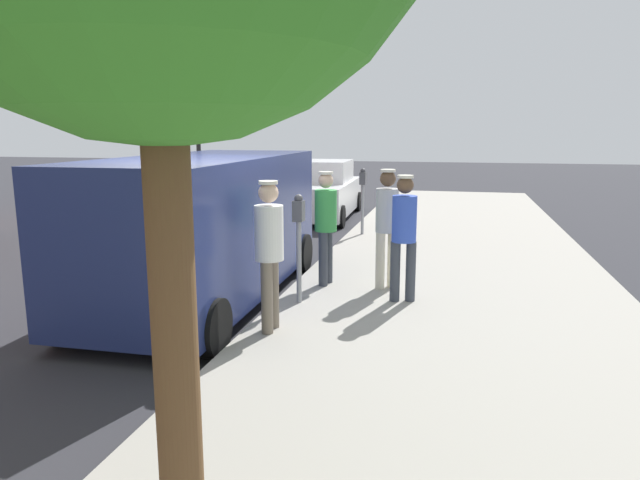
% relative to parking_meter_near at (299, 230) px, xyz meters
% --- Properties ---
extents(ground_plane, '(80.00, 80.00, 0.00)m').
position_rel_parking_meter_near_xyz_m(ground_plane, '(-1.35, -0.37, -1.18)').
color(ground_plane, '#2D2D33').
extents(sidewalk_slab, '(5.00, 32.00, 0.15)m').
position_rel_parking_meter_near_xyz_m(sidewalk_slab, '(2.15, -0.37, -1.11)').
color(sidewalk_slab, '#9E998E').
rests_on(sidewalk_slab, ground).
extents(parking_meter_near, '(0.14, 0.18, 1.52)m').
position_rel_parking_meter_near_xyz_m(parking_meter_near, '(0.00, 0.00, 0.00)').
color(parking_meter_near, gray).
rests_on(parking_meter_near, sidewalk_slab).
extents(parking_meter_far, '(0.14, 0.18, 1.52)m').
position_rel_parking_meter_near_xyz_m(parking_meter_far, '(0.00, 5.52, 0.00)').
color(parking_meter_far, gray).
rests_on(parking_meter_far, sidewalk_slab).
extents(pedestrian_in_white, '(0.34, 0.36, 1.80)m').
position_rel_parking_meter_near_xyz_m(pedestrian_in_white, '(-0.03, -1.19, 0.01)').
color(pedestrian_in_white, '#726656').
rests_on(pedestrian_in_white, sidewalk_slab).
extents(pedestrian_in_blue, '(0.35, 0.34, 1.77)m').
position_rel_parking_meter_near_xyz_m(pedestrian_in_blue, '(1.40, 0.39, -0.01)').
color(pedestrian_in_blue, '#383D47').
rests_on(pedestrian_in_blue, sidewalk_slab).
extents(pedestrian_in_green, '(0.34, 0.36, 1.76)m').
position_rel_parking_meter_near_xyz_m(pedestrian_in_green, '(0.15, 1.03, -0.02)').
color(pedestrian_in_green, '#383D47').
rests_on(pedestrian_in_green, sidewalk_slab).
extents(pedestrian_in_gray, '(0.34, 0.34, 1.81)m').
position_rel_parking_meter_near_xyz_m(pedestrian_in_gray, '(1.09, 1.01, 0.02)').
color(pedestrian_in_gray, beige).
rests_on(pedestrian_in_gray, sidewalk_slab).
extents(parked_van, '(2.19, 5.23, 2.15)m').
position_rel_parking_meter_near_xyz_m(parked_van, '(-1.50, 0.25, -0.03)').
color(parked_van, navy).
rests_on(parked_van, ground).
extents(parked_sedan_ahead, '(2.08, 4.46, 1.65)m').
position_rel_parking_meter_near_xyz_m(parked_sedan_ahead, '(-1.76, 8.75, -0.43)').
color(parked_sedan_ahead, white).
rests_on(parked_sedan_ahead, ground).
extents(traffic_light_corner, '(2.48, 0.42, 5.20)m').
position_rel_parking_meter_near_xyz_m(traffic_light_corner, '(-7.92, 12.03, 2.34)').
color(traffic_light_corner, black).
rests_on(traffic_light_corner, ground).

